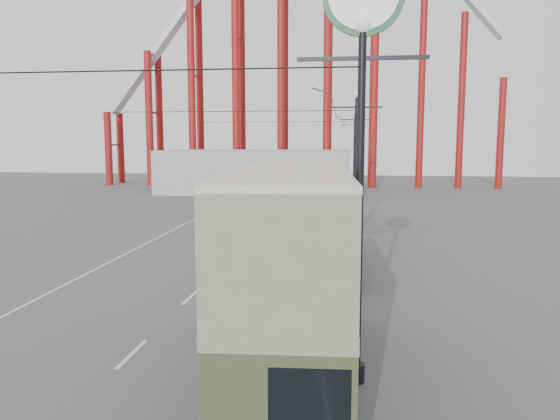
# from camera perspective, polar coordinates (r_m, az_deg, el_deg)

# --- Properties ---
(ground) EXTENTS (160.00, 160.00, 0.00)m
(ground) POSITION_cam_1_polar(r_m,az_deg,el_deg) (18.76, -9.90, -12.46)
(ground) COLOR #525254
(ground) RESTS_ON ground
(road_markings) EXTENTS (12.52, 120.00, 0.01)m
(road_markings) POSITION_cam_1_polar(r_m,az_deg,el_deg) (37.58, -2.15, -2.28)
(road_markings) COLOR silver
(road_markings) RESTS_ON ground
(lamp_post_near) EXTENTS (3.20, 0.44, 10.80)m
(lamp_post_near) POSITION_cam_1_polar(r_m,az_deg,el_deg) (13.89, 8.56, 13.61)
(lamp_post_near) COLOR black
(lamp_post_near) RESTS_ON ground
(lamp_post_mid) EXTENTS (3.20, 0.44, 9.32)m
(lamp_post_mid) POSITION_cam_1_polar(r_m,az_deg,el_deg) (34.84, 7.89, 4.63)
(lamp_post_mid) COLOR black
(lamp_post_mid) RESTS_ON ground
(lamp_post_far) EXTENTS (3.20, 0.44, 9.32)m
(lamp_post_far) POSITION_cam_1_polar(r_m,az_deg,el_deg) (56.83, 7.79, 5.70)
(lamp_post_far) COLOR black
(lamp_post_far) RESTS_ON ground
(lamp_post_distant) EXTENTS (3.20, 0.44, 9.32)m
(lamp_post_distant) POSITION_cam_1_polar(r_m,az_deg,el_deg) (78.82, 7.74, 6.17)
(lamp_post_distant) COLOR black
(lamp_post_distant) RESTS_ON ground
(roller_coaster) EXTENTS (52.95, 5.00, 55.48)m
(roller_coaster) POSITION_cam_1_polar(r_m,az_deg,el_deg) (75.95, 1.50, 20.05)
(roller_coaster) COLOR maroon
(roller_coaster) RESTS_ON ground
(fairground_shed) EXTENTS (22.00, 10.00, 5.00)m
(fairground_shed) POSITION_cam_1_polar(r_m,az_deg,el_deg) (64.93, -2.58, 4.04)
(fairground_shed) COLOR #9D9D98
(fairground_shed) RESTS_ON ground
(double_decker_bus) EXTENTS (3.29, 10.62, 5.62)m
(double_decker_bus) POSITION_cam_1_polar(r_m,az_deg,el_deg) (14.03, 1.30, -5.74)
(double_decker_bus) COLOR #3D4927
(double_decker_bus) RESTS_ON ground
(single_decker_green) EXTENTS (3.12, 10.38, 2.89)m
(single_decker_green) POSITION_cam_1_polar(r_m,az_deg,el_deg) (27.16, 4.38, -2.58)
(single_decker_green) COLOR #687A59
(single_decker_green) RESTS_ON ground
(single_decker_cream) EXTENTS (2.82, 10.67, 3.31)m
(single_decker_cream) POSITION_cam_1_polar(r_m,az_deg,el_deg) (40.56, 4.67, 1.07)
(single_decker_cream) COLOR beige
(single_decker_cream) RESTS_ON ground
(pedestrian) EXTENTS (0.72, 0.49, 1.90)m
(pedestrian) POSITION_cam_1_polar(r_m,az_deg,el_deg) (25.09, -6.50, -5.03)
(pedestrian) COLOR #212227
(pedestrian) RESTS_ON ground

